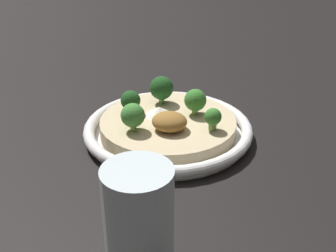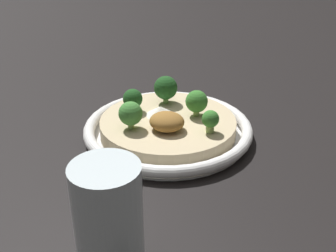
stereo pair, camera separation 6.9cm
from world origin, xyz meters
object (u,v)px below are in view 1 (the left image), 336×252
at_px(risotto_bowl, 168,128).
at_px(broccoli_front_left, 133,116).
at_px(broccoli_back, 162,88).
at_px(broccoli_left, 131,101).
at_px(drinking_glass, 139,220).
at_px(broccoli_front_right, 213,118).
at_px(broccoli_right, 195,100).

distance_m(risotto_bowl, broccoli_front_left, 0.08).
bearing_deg(broccoli_back, broccoli_left, -129.95).
xyz_separation_m(broccoli_front_left, broccoli_back, (0.02, 0.11, 0.00)).
bearing_deg(drinking_glass, broccoli_front_right, 80.08).
bearing_deg(broccoli_front_left, drinking_glass, -72.38).
bearing_deg(broccoli_right, drinking_glass, -91.96).
bearing_deg(drinking_glass, broccoli_right, 88.04).
distance_m(broccoli_front_left, broccoli_left, 0.06).
relative_size(risotto_bowl, broccoli_front_left, 6.17).
bearing_deg(broccoli_front_right, drinking_glass, -99.92).
height_order(broccoli_right, broccoli_back, broccoli_back).
distance_m(broccoli_front_left, drinking_glass, 0.24).
bearing_deg(broccoli_right, risotto_bowl, -144.99).
height_order(broccoli_front_right, drinking_glass, drinking_glass).
relative_size(broccoli_right, drinking_glass, 0.37).
bearing_deg(broccoli_right, broccoli_back, 153.57).
xyz_separation_m(risotto_bowl, broccoli_left, (-0.07, 0.01, 0.04)).
height_order(broccoli_front_right, broccoli_back, broccoli_back).
xyz_separation_m(broccoli_front_left, broccoli_right, (0.08, 0.08, -0.00)).
xyz_separation_m(broccoli_right, broccoli_back, (-0.06, 0.03, 0.00)).
distance_m(broccoli_front_right, broccoli_back, 0.13).
height_order(broccoli_left, drinking_glass, drinking_glass).
xyz_separation_m(broccoli_front_left, drinking_glass, (0.07, -0.23, 0.00)).
xyz_separation_m(broccoli_front_right, broccoli_left, (-0.14, 0.03, 0.00)).
bearing_deg(drinking_glass, broccoli_back, 98.91).
distance_m(broccoli_right, broccoli_left, 0.11).
distance_m(broccoli_left, broccoli_back, 0.06).
xyz_separation_m(broccoli_back, drinking_glass, (0.05, -0.34, 0.00)).
relative_size(broccoli_right, broccoli_back, 0.89).
relative_size(broccoli_left, drinking_glass, 0.33).
relative_size(broccoli_front_left, broccoli_front_right, 1.23).
bearing_deg(broccoli_right, broccoli_front_left, -137.93).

